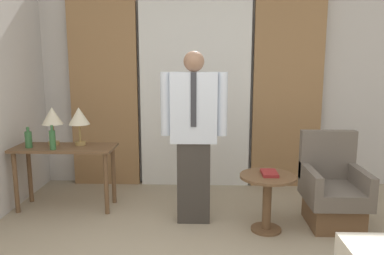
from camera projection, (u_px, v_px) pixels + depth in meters
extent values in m
cube|color=beige|center=(195.00, 85.00, 5.03)|extent=(10.00, 0.06, 2.70)
cube|color=white|center=(195.00, 90.00, 4.91)|extent=(1.44, 0.06, 2.58)
cube|color=#997047|center=(104.00, 90.00, 4.95)|extent=(0.89, 0.06, 2.58)
cube|color=#997047|center=(288.00, 91.00, 4.87)|extent=(0.89, 0.06, 2.58)
cube|color=brown|center=(64.00, 148.00, 4.21)|extent=(1.13, 0.45, 0.03)
cylinder|color=brown|center=(16.00, 183.00, 4.12)|extent=(0.05, 0.05, 0.69)
cylinder|color=brown|center=(106.00, 184.00, 4.09)|extent=(0.05, 0.05, 0.69)
cylinder|color=brown|center=(30.00, 174.00, 4.45)|extent=(0.05, 0.05, 0.69)
cylinder|color=brown|center=(114.00, 175.00, 4.42)|extent=(0.05, 0.05, 0.69)
cylinder|color=#9E7F47|center=(54.00, 143.00, 4.30)|extent=(0.12, 0.12, 0.04)
cylinder|color=#9E7F47|center=(53.00, 133.00, 4.28)|extent=(0.02, 0.02, 0.20)
cone|color=beige|center=(52.00, 116.00, 4.24)|extent=(0.24, 0.24, 0.20)
cylinder|color=#9E7F47|center=(80.00, 143.00, 4.29)|extent=(0.12, 0.12, 0.04)
cylinder|color=#9E7F47|center=(80.00, 133.00, 4.26)|extent=(0.02, 0.02, 0.20)
cone|color=beige|center=(79.00, 116.00, 4.23)|extent=(0.24, 0.24, 0.20)
cylinder|color=#336638|center=(29.00, 140.00, 4.14)|extent=(0.08, 0.08, 0.18)
cylinder|color=#336638|center=(28.00, 129.00, 4.12)|extent=(0.03, 0.03, 0.05)
cylinder|color=#336638|center=(53.00, 140.00, 4.05)|extent=(0.07, 0.07, 0.21)
cylinder|color=#336638|center=(52.00, 128.00, 4.03)|extent=(0.03, 0.03, 0.06)
cube|color=#38332D|center=(194.00, 182.00, 3.90)|extent=(0.34, 0.18, 0.85)
cube|color=silver|center=(194.00, 108.00, 3.76)|extent=(0.47, 0.21, 0.71)
cube|color=#333338|center=(194.00, 100.00, 3.64)|extent=(0.06, 0.01, 0.53)
cylinder|color=silver|center=(166.00, 104.00, 3.77)|extent=(0.10, 0.10, 0.64)
cylinder|color=silver|center=(222.00, 104.00, 3.75)|extent=(0.10, 0.10, 0.64)
sphere|color=#936B51|center=(194.00, 61.00, 3.68)|extent=(0.21, 0.21, 0.21)
cube|color=brown|center=(333.00, 213.00, 3.83)|extent=(0.49, 0.54, 0.26)
cube|color=#665B51|center=(334.00, 194.00, 3.80)|extent=(0.58, 0.63, 0.16)
cube|color=#665B51|center=(327.00, 154.00, 4.01)|extent=(0.58, 0.10, 0.52)
cube|color=#665B51|center=(310.00, 178.00, 3.77)|extent=(0.08, 0.63, 0.18)
cube|color=#665B51|center=(360.00, 178.00, 3.76)|extent=(0.08, 0.63, 0.18)
cylinder|color=brown|center=(266.00, 229.00, 3.74)|extent=(0.30, 0.30, 0.02)
cylinder|color=brown|center=(267.00, 204.00, 3.70)|extent=(0.09, 0.09, 0.55)
cylinder|color=brown|center=(268.00, 176.00, 3.65)|extent=(0.55, 0.55, 0.02)
cube|color=maroon|center=(269.00, 173.00, 3.66)|extent=(0.15, 0.23, 0.03)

